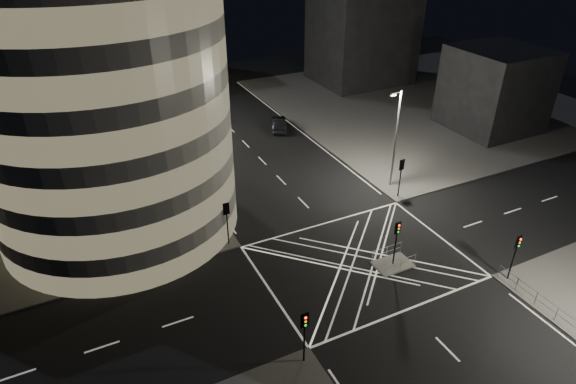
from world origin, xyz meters
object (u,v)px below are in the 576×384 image
central_island (393,264)px  street_lamp_right_far (395,136)px  traffic_signal_island (397,235)px  traffic_signal_fr (401,171)px  traffic_signal_nl (304,329)px  traffic_signal_fl (227,216)px  street_lamp_left_far (152,99)px  street_lamp_left_near (197,163)px  traffic_signal_nr (516,249)px  sedan (279,124)px

central_island → street_lamp_right_far: street_lamp_right_far is taller
traffic_signal_island → traffic_signal_fr: bearing=50.7°
central_island → traffic_signal_fr: size_ratio=0.75×
traffic_signal_nl → traffic_signal_fl: bearing=90.0°
central_island → street_lamp_left_far: street_lamp_left_far is taller
traffic_signal_fl → traffic_signal_island: same height
street_lamp_left_near → street_lamp_right_far: (18.87, -3.00, 0.00)m
traffic_signal_fr → street_lamp_left_far: street_lamp_left_far is taller
traffic_signal_fr → street_lamp_right_far: bearing=73.9°
traffic_signal_fr → traffic_signal_island: 10.73m
traffic_signal_nr → sedan: bearing=95.6°
traffic_signal_fr → central_island: bearing=-129.3°
traffic_signal_fr → traffic_signal_nr: 13.60m
traffic_signal_nr → street_lamp_right_far: size_ratio=0.40×
traffic_signal_nl → street_lamp_right_far: bearing=40.9°
traffic_signal_nl → street_lamp_left_near: (-0.64, 18.80, 2.63)m
traffic_signal_fr → street_lamp_left_far: bearing=128.2°
street_lamp_left_far → street_lamp_right_far: size_ratio=1.00×
street_lamp_left_near → street_lamp_right_far: size_ratio=1.00×
traffic_signal_island → street_lamp_left_far: bearing=110.0°
street_lamp_left_near → street_lamp_left_far: same height
central_island → sedan: bearing=83.1°
traffic_signal_island → street_lamp_left_near: size_ratio=0.40×
traffic_signal_nl → street_lamp_left_far: (-0.64, 36.80, 2.63)m
street_lamp_right_far → traffic_signal_fl: bearing=-173.1°
central_island → traffic_signal_fl: traffic_signal_fl is taller
traffic_signal_fr → street_lamp_right_far: (0.64, 2.20, 2.63)m
street_lamp_right_far → sedan: size_ratio=2.03×
central_island → traffic_signal_fl: size_ratio=0.75×
street_lamp_left_near → sedan: (14.91, 15.28, -4.73)m
central_island → street_lamp_left_near: size_ratio=0.30×
street_lamp_left_near → street_lamp_left_far: bearing=90.0°
traffic_signal_nl → sedan: traffic_signal_nl is taller
street_lamp_left_near → street_lamp_right_far: same height
central_island → traffic_signal_fr: bearing=50.7°
street_lamp_left_far → traffic_signal_island: bearing=-70.0°
central_island → traffic_signal_fr: traffic_signal_fr is taller
traffic_signal_fl → traffic_signal_fr: (17.60, 0.00, 0.00)m
traffic_signal_fr → traffic_signal_nr: same height
street_lamp_right_far → traffic_signal_nr: bearing=-92.3°
traffic_signal_fr → street_lamp_right_far: street_lamp_right_far is taller
traffic_signal_fr → sedan: 20.86m
traffic_signal_nl → sedan: bearing=67.3°
traffic_signal_fr → traffic_signal_island: (-6.80, -8.30, 0.00)m
traffic_signal_fr → traffic_signal_island: same height
traffic_signal_fl → street_lamp_left_far: (-0.64, 23.20, 2.63)m
traffic_signal_island → street_lamp_right_far: street_lamp_right_far is taller
traffic_signal_fr → sedan: traffic_signal_fr is taller
traffic_signal_fl → sedan: bearing=55.1°
street_lamp_left_far → traffic_signal_fl: bearing=-88.4°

